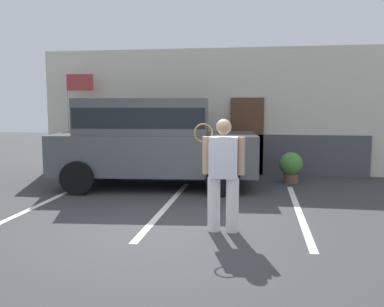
{
  "coord_description": "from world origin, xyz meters",
  "views": [
    {
      "loc": [
        1.22,
        -6.03,
        1.93
      ],
      "look_at": [
        0.06,
        1.2,
        1.05
      ],
      "focal_mm": 38.7,
      "sensor_mm": 36.0,
      "label": 1
    }
  ],
  "objects_px": {
    "parked_suv": "(151,138)",
    "tennis_player_man": "(223,173)",
    "potted_plant_by_porch": "(291,166)",
    "flag_pole": "(74,103)"
  },
  "relations": [
    {
      "from": "parked_suv",
      "to": "tennis_player_man",
      "type": "xyz_separation_m",
      "value": [
        1.94,
        -3.18,
        -0.25
      ]
    },
    {
      "from": "flag_pole",
      "to": "tennis_player_man",
      "type": "bearing_deg",
      "value": -46.6
    },
    {
      "from": "flag_pole",
      "to": "parked_suv",
      "type": "bearing_deg",
      "value": -32.47
    },
    {
      "from": "tennis_player_man",
      "to": "flag_pole",
      "type": "xyz_separation_m",
      "value": [
        -4.62,
        4.88,
        1.06
      ]
    },
    {
      "from": "potted_plant_by_porch",
      "to": "flag_pole",
      "type": "distance_m",
      "value": 6.17
    },
    {
      "from": "tennis_player_man",
      "to": "flag_pole",
      "type": "height_order",
      "value": "flag_pole"
    },
    {
      "from": "parked_suv",
      "to": "flag_pole",
      "type": "xyz_separation_m",
      "value": [
        -2.67,
        1.7,
        0.81
      ]
    },
    {
      "from": "parked_suv",
      "to": "potted_plant_by_porch",
      "type": "distance_m",
      "value": 3.49
    },
    {
      "from": "parked_suv",
      "to": "potted_plant_by_porch",
      "type": "height_order",
      "value": "parked_suv"
    },
    {
      "from": "potted_plant_by_porch",
      "to": "tennis_player_man",
      "type": "bearing_deg",
      "value": -107.58
    }
  ]
}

